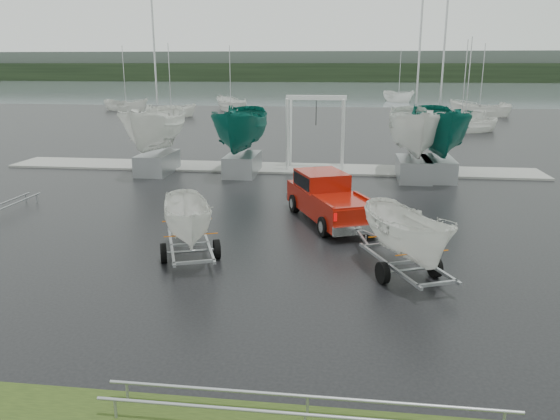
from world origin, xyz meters
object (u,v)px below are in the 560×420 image
object	(u,v)px
trailer_hitched	(410,193)
trailer_parked	(187,184)
pickup_truck	(327,196)
boat_hoist	(316,122)

from	to	relation	value
trailer_hitched	trailer_parked	world-z (taller)	trailer_hitched
trailer_hitched	trailer_parked	size ratio (longest dim) A/B	1.05
pickup_truck	trailer_hitched	distance (m)	6.30
trailer_hitched	boat_hoist	size ratio (longest dim) A/B	1.09
trailer_hitched	trailer_parked	xyz separation A→B (m)	(-6.41, 0.74, -0.11)
trailer_parked	boat_hoist	bearing A→B (deg)	58.45
trailer_parked	boat_hoist	world-z (taller)	trailer_parked
pickup_truck	trailer_parked	xyz separation A→B (m)	(-3.96, -4.86, 1.41)
pickup_truck	boat_hoist	size ratio (longest dim) A/B	1.35
trailer_hitched	boat_hoist	xyz separation A→B (m)	(-3.56, 15.73, 0.23)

